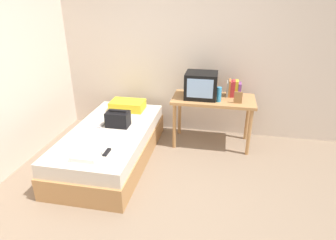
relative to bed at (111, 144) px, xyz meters
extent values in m
plane|color=#84705B|center=(0.83, -0.82, -0.22)|extent=(8.00, 8.00, 0.00)
cube|color=beige|center=(0.83, 1.18, 1.08)|extent=(5.20, 0.10, 2.60)
cube|color=#B27F4C|center=(0.00, 0.00, -0.08)|extent=(1.00, 2.00, 0.28)
cube|color=beige|center=(0.00, 0.00, 0.14)|extent=(0.97, 1.94, 0.17)
cube|color=#B27F4C|center=(1.29, 0.72, 0.48)|extent=(1.16, 0.60, 0.04)
cylinder|color=#B27F4C|center=(0.77, 0.48, 0.12)|extent=(0.05, 0.05, 0.68)
cylinder|color=#B27F4C|center=(1.81, 0.48, 0.12)|extent=(0.05, 0.05, 0.68)
cylinder|color=#B27F4C|center=(0.77, 0.96, 0.12)|extent=(0.05, 0.05, 0.68)
cylinder|color=#B27F4C|center=(1.81, 0.96, 0.12)|extent=(0.05, 0.05, 0.68)
cube|color=black|center=(1.11, 0.71, 0.68)|extent=(0.44, 0.38, 0.36)
cube|color=#8CB2E0|center=(1.11, 0.52, 0.69)|extent=(0.35, 0.01, 0.26)
cylinder|color=#3399DB|center=(1.37, 0.58, 0.60)|extent=(0.06, 0.06, 0.20)
cube|color=gray|center=(1.48, 0.85, 0.60)|extent=(0.03, 0.17, 0.21)
cube|color=#CC7233|center=(1.51, 0.85, 0.62)|extent=(0.02, 0.16, 0.24)
cube|color=#B72D33|center=(1.53, 0.85, 0.61)|extent=(0.02, 0.16, 0.22)
cube|color=#B72D33|center=(1.56, 0.85, 0.61)|extent=(0.04, 0.14, 0.23)
cube|color=gold|center=(1.60, 0.85, 0.62)|extent=(0.04, 0.14, 0.23)
cube|color=#7A3D89|center=(1.65, 0.85, 0.60)|extent=(0.04, 0.16, 0.20)
cube|color=olive|center=(1.62, 0.57, 0.58)|extent=(0.11, 0.02, 0.16)
cube|color=yellow|center=(0.01, 0.71, 0.30)|extent=(0.50, 0.33, 0.14)
cube|color=black|center=(0.07, 0.11, 0.33)|extent=(0.30, 0.20, 0.20)
cylinder|color=black|center=(0.07, 0.11, 0.44)|extent=(0.24, 0.02, 0.02)
cube|color=white|center=(-0.10, -0.44, 0.23)|extent=(0.21, 0.29, 0.01)
cube|color=black|center=(0.20, -0.59, 0.24)|extent=(0.04, 0.16, 0.02)
cube|color=#B7B7BC|center=(-0.15, 0.06, 0.24)|extent=(0.04, 0.14, 0.02)
cube|color=white|center=(0.02, -0.73, 0.26)|extent=(0.28, 0.22, 0.05)
camera|label=1|loc=(1.40, -3.16, 1.86)|focal=30.54mm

